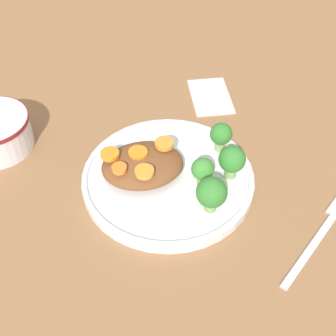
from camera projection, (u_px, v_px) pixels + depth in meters
ground_plane at (168, 183)px, 0.69m from camera, size 4.00×4.00×0.00m
plate at (168, 178)px, 0.68m from camera, size 0.25×0.25×0.02m
stew_mound at (143, 165)px, 0.66m from camera, size 0.09×0.12×0.03m
broccoli_floret_0 at (232, 160)px, 0.65m from camera, size 0.04×0.04×0.05m
broccoli_floret_1 at (212, 193)px, 0.61m from camera, size 0.04×0.04×0.05m
broccoli_floret_2 at (221, 135)px, 0.69m from camera, size 0.03×0.03×0.05m
broccoli_floret_3 at (203, 170)px, 0.64m from camera, size 0.03×0.03×0.05m
carrot_slice_0 at (167, 143)px, 0.67m from camera, size 0.03×0.03×0.01m
carrot_slice_1 at (144, 172)px, 0.63m from camera, size 0.03×0.03×0.01m
carrot_slice_2 at (138, 152)px, 0.65m from camera, size 0.03×0.03×0.00m
carrot_slice_3 at (119, 168)px, 0.63m from camera, size 0.02×0.02×0.01m
carrot_slice_4 at (110, 154)px, 0.65m from camera, size 0.03×0.03×0.01m
fork at (328, 224)px, 0.63m from camera, size 0.14×0.17×0.01m
napkin at (211, 96)px, 0.83m from camera, size 0.11×0.07×0.01m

